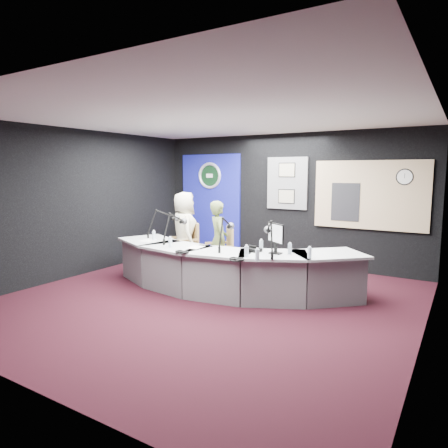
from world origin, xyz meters
The scene contains 33 objects.
ground centered at (0.00, 0.00, 0.00)m, with size 6.00×6.00×0.00m, color black.
ceiling centered at (0.00, 0.00, 2.80)m, with size 6.00×6.00×0.02m, color silver.
wall_back centered at (0.00, 3.00, 1.40)m, with size 6.00×0.02×2.80m, color black.
wall_front centered at (0.00, -3.00, 1.40)m, with size 6.00×0.02×2.80m, color black.
wall_left centered at (-3.00, 0.00, 1.40)m, with size 0.02×6.00×2.80m, color black.
wall_right centered at (3.00, 0.00, 1.40)m, with size 0.02×6.00×2.80m, color black.
broadcast_desk centered at (-0.05, 0.55, 0.38)m, with size 4.50×1.90×0.75m, color #B4B7B8, non-canonical shape.
backdrop_panel centered at (-1.90, 2.97, 1.25)m, with size 1.60×0.05×2.30m, color navy.
agency_seal centered at (-1.90, 2.93, 1.90)m, with size 0.63×0.63×0.07m, color silver.
seal_center centered at (-1.90, 2.94, 1.90)m, with size 0.48×0.48×0.01m, color black.
pinboard centered at (0.05, 2.97, 1.75)m, with size 0.90×0.04×1.10m, color slate.
framed_photo_upper centered at (0.05, 2.94, 2.03)m, with size 0.34×0.02×0.27m, color gray.
framed_photo_lower centered at (0.05, 2.94, 1.47)m, with size 0.34×0.02×0.27m, color gray.
booth_window_frame centered at (1.75, 2.97, 1.55)m, with size 2.12×0.06×1.32m, color tan.
booth_glow centered at (1.75, 2.96, 1.55)m, with size 2.00×0.02×1.20m, color #FFEAA1.
equipment_rack centered at (1.30, 2.94, 1.40)m, with size 0.55×0.02×0.75m, color black.
wall_clock centered at (2.35, 2.94, 1.90)m, with size 0.28×0.28×0.01m, color white.
armchair_left centered at (-1.55, 1.45, 0.45)m, with size 0.51×0.51×0.90m, color #A27E4A, non-canonical shape.
armchair_right centered at (-0.57, 1.21, 0.46)m, with size 0.52×0.52×0.92m, color #A27E4A, non-canonical shape.
draped_jacket centered at (-1.72, 1.65, 0.62)m, with size 0.50×0.10×0.70m, color gray.
person_man centered at (-1.55, 1.45, 0.79)m, with size 0.78×0.51×1.59m, color beige.
person_woman centered at (-0.57, 1.21, 0.73)m, with size 0.53×0.35×1.46m, color #576434.
computer_monitor centered at (0.90, 0.50, 1.07)m, with size 0.49×0.03×0.33m, color black.
desk_phone centered at (0.54, 0.49, 0.78)m, with size 0.22×0.17×0.05m, color black.
headphones_near centered at (0.62, -0.20, 0.77)m, with size 0.23×0.23×0.04m, color black.
headphones_far centered at (-0.35, -0.20, 0.77)m, with size 0.22×0.22×0.04m, color black.
paper_stack centered at (-1.58, 0.37, 0.75)m, with size 0.22×0.31×0.00m, color white.
notepad centered at (-0.45, 0.29, 0.75)m, with size 0.22×0.31×0.00m, color white.
boom_mic_a centered at (-1.62, 0.86, 1.05)m, with size 0.37×0.69×0.60m, color black, non-canonical shape.
boom_mic_b centered at (-1.05, 0.50, 1.05)m, with size 0.16×0.74×0.60m, color black, non-canonical shape.
boom_mic_c centered at (0.07, 0.40, 1.05)m, with size 0.27×0.72×0.60m, color black, non-canonical shape.
boom_mic_d centered at (0.86, 0.38, 1.05)m, with size 0.44×0.65×0.60m, color black, non-canonical shape.
water_bottles centered at (-0.03, 0.28, 0.84)m, with size 3.05×0.77×0.18m, color silver, non-canonical shape.
Camera 1 is at (3.35, -5.01, 2.00)m, focal length 32.00 mm.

